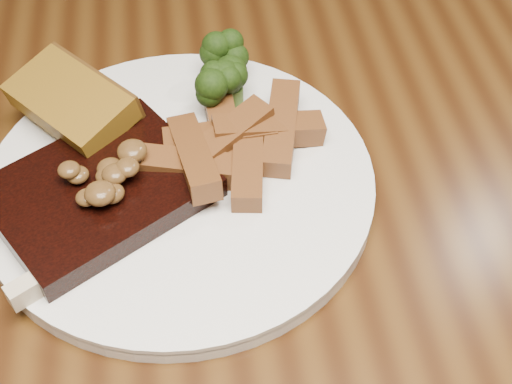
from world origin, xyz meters
TOP-DOWN VIEW (x-y plane):
  - dining_table at (0.00, 0.00)m, footprint 1.60×0.90m
  - chair_far at (0.01, 0.73)m, footprint 0.49×0.49m
  - plate at (-0.04, 0.03)m, footprint 0.33×0.33m
  - steak at (-0.11, 0.02)m, footprint 0.19×0.18m
  - steak_bone at (-0.11, -0.04)m, footprint 0.12×0.08m
  - mushroom_pile at (-0.09, 0.02)m, footprint 0.06×0.06m
  - garlic_bread at (-0.13, 0.10)m, footprint 0.11×0.12m
  - potato_wedges at (0.01, 0.05)m, footprint 0.12×0.12m
  - broccoli_cluster at (-0.00, 0.10)m, footprint 0.08×0.08m

SIDE VIEW (x-z plane):
  - chair_far at x=0.01m, z-range 0.04..0.88m
  - dining_table at x=0.00m, z-range 0.28..1.03m
  - plate at x=-0.04m, z-range 0.75..0.76m
  - steak_bone at x=-0.11m, z-range 0.76..0.78m
  - steak at x=-0.11m, z-range 0.76..0.78m
  - garlic_bread at x=-0.13m, z-range 0.76..0.78m
  - potato_wedges at x=0.01m, z-range 0.76..0.79m
  - broccoli_cluster at x=0.00m, z-range 0.76..0.80m
  - mushroom_pile at x=-0.09m, z-range 0.78..0.81m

